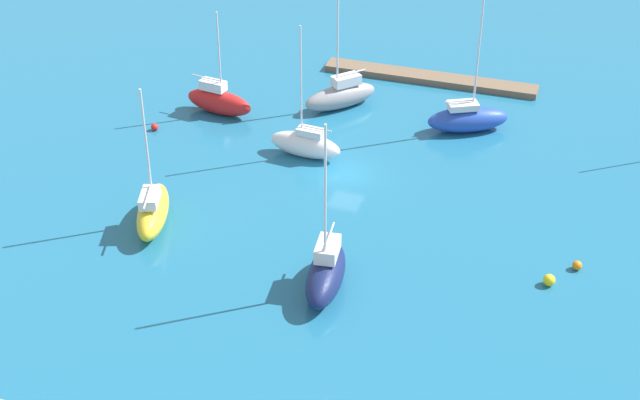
{
  "coord_description": "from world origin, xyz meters",
  "views": [
    {
      "loc": [
        -17.38,
        58.93,
        36.56
      ],
      "look_at": [
        0.0,
        6.46,
        1.5
      ],
      "focal_mm": 51.64,
      "sensor_mm": 36.0,
      "label": 1
    }
  ],
  "objects_px": {
    "pier_dock": "(430,78)",
    "mooring_buoy_red": "(155,127)",
    "sailboat_yellow_outer_mooring": "(153,210)",
    "sailboat_white_west_end": "(305,144)",
    "sailboat_blue_near_pier": "(468,118)",
    "sailboat_red_far_south": "(219,101)",
    "sailboat_navy_lone_south": "(326,272)",
    "sailboat_gray_east_end": "(341,95)",
    "mooring_buoy_orange": "(577,265)",
    "mooring_buoy_yellow": "(549,280)"
  },
  "relations": [
    {
      "from": "sailboat_navy_lone_south",
      "to": "mooring_buoy_red",
      "type": "xyz_separation_m",
      "value": [
        20.41,
        -16.08,
        -1.02
      ]
    },
    {
      "from": "pier_dock",
      "to": "sailboat_red_far_south",
      "type": "distance_m",
      "value": 20.18
    },
    {
      "from": "sailboat_navy_lone_south",
      "to": "sailboat_gray_east_end",
      "type": "xyz_separation_m",
      "value": [
        6.8,
        -25.13,
        -0.13
      ]
    },
    {
      "from": "sailboat_blue_near_pier",
      "to": "sailboat_red_far_south",
      "type": "height_order",
      "value": "sailboat_blue_near_pier"
    },
    {
      "from": "sailboat_blue_near_pier",
      "to": "sailboat_white_west_end",
      "type": "distance_m",
      "value": 14.21
    },
    {
      "from": "mooring_buoy_red",
      "to": "sailboat_white_west_end",
      "type": "bearing_deg",
      "value": 179.26
    },
    {
      "from": "sailboat_navy_lone_south",
      "to": "sailboat_yellow_outer_mooring",
      "type": "xyz_separation_m",
      "value": [
        13.86,
        -3.12,
        -0.06
      ]
    },
    {
      "from": "pier_dock",
      "to": "sailboat_yellow_outer_mooring",
      "type": "relative_size",
      "value": 1.89
    },
    {
      "from": "sailboat_navy_lone_south",
      "to": "pier_dock",
      "type": "bearing_deg",
      "value": 173.93
    },
    {
      "from": "sailboat_white_west_end",
      "to": "sailboat_navy_lone_south",
      "type": "xyz_separation_m",
      "value": [
        -6.9,
        15.9,
        0.19
      ]
    },
    {
      "from": "pier_dock",
      "to": "sailboat_blue_near_pier",
      "type": "bearing_deg",
      "value": 120.5
    },
    {
      "from": "sailboat_blue_near_pier",
      "to": "sailboat_yellow_outer_mooring",
      "type": "height_order",
      "value": "sailboat_blue_near_pier"
    },
    {
      "from": "pier_dock",
      "to": "sailboat_yellow_outer_mooring",
      "type": "distance_m",
      "value": 32.72
    },
    {
      "from": "pier_dock",
      "to": "mooring_buoy_red",
      "type": "xyz_separation_m",
      "value": [
        19.86,
        16.92,
        0.02
      ]
    },
    {
      "from": "sailboat_yellow_outer_mooring",
      "to": "mooring_buoy_red",
      "type": "xyz_separation_m",
      "value": [
        6.55,
        -12.95,
        -0.95
      ]
    },
    {
      "from": "sailboat_red_far_south",
      "to": "mooring_buoy_yellow",
      "type": "bearing_deg",
      "value": -19.41
    },
    {
      "from": "sailboat_red_far_south",
      "to": "sailboat_gray_east_end",
      "type": "distance_m",
      "value": 10.68
    },
    {
      "from": "sailboat_navy_lone_south",
      "to": "sailboat_white_west_end",
      "type": "bearing_deg",
      "value": -163.58
    },
    {
      "from": "mooring_buoy_orange",
      "to": "sailboat_yellow_outer_mooring",
      "type": "bearing_deg",
      "value": 8.01
    },
    {
      "from": "sailboat_yellow_outer_mooring",
      "to": "pier_dock",
      "type": "bearing_deg",
      "value": -42.09
    },
    {
      "from": "sailboat_blue_near_pier",
      "to": "mooring_buoy_orange",
      "type": "height_order",
      "value": "sailboat_blue_near_pier"
    },
    {
      "from": "sailboat_red_far_south",
      "to": "sailboat_yellow_outer_mooring",
      "type": "bearing_deg",
      "value": -73.13
    },
    {
      "from": "sailboat_navy_lone_south",
      "to": "sailboat_yellow_outer_mooring",
      "type": "distance_m",
      "value": 14.21
    },
    {
      "from": "sailboat_gray_east_end",
      "to": "mooring_buoy_orange",
      "type": "distance_m",
      "value": 28.35
    },
    {
      "from": "sailboat_gray_east_end",
      "to": "sailboat_red_far_south",
      "type": "bearing_deg",
      "value": -23.21
    },
    {
      "from": "mooring_buoy_orange",
      "to": "pier_dock",
      "type": "bearing_deg",
      "value": -58.66
    },
    {
      "from": "sailboat_navy_lone_south",
      "to": "sailboat_yellow_outer_mooring",
      "type": "relative_size",
      "value": 1.16
    },
    {
      "from": "sailboat_white_west_end",
      "to": "sailboat_gray_east_end",
      "type": "height_order",
      "value": "sailboat_white_west_end"
    },
    {
      "from": "mooring_buoy_yellow",
      "to": "sailboat_red_far_south",
      "type": "bearing_deg",
      "value": -27.69
    },
    {
      "from": "sailboat_white_west_end",
      "to": "sailboat_navy_lone_south",
      "type": "relative_size",
      "value": 0.91
    },
    {
      "from": "sailboat_yellow_outer_mooring",
      "to": "mooring_buoy_orange",
      "type": "xyz_separation_m",
      "value": [
        -29.01,
        -4.08,
        -0.94
      ]
    },
    {
      "from": "mooring_buoy_red",
      "to": "mooring_buoy_orange",
      "type": "relative_size",
      "value": 0.97
    },
    {
      "from": "mooring_buoy_yellow",
      "to": "mooring_buoy_orange",
      "type": "bearing_deg",
      "value": -124.32
    },
    {
      "from": "sailboat_navy_lone_south",
      "to": "sailboat_yellow_outer_mooring",
      "type": "bearing_deg",
      "value": -109.72
    },
    {
      "from": "sailboat_blue_near_pier",
      "to": "mooring_buoy_red",
      "type": "relative_size",
      "value": 19.54
    },
    {
      "from": "pier_dock",
      "to": "sailboat_red_far_south",
      "type": "height_order",
      "value": "sailboat_red_far_south"
    },
    {
      "from": "mooring_buoy_yellow",
      "to": "sailboat_gray_east_end",
      "type": "bearing_deg",
      "value": -44.8
    },
    {
      "from": "sailboat_white_west_end",
      "to": "mooring_buoy_yellow",
      "type": "height_order",
      "value": "sailboat_white_west_end"
    },
    {
      "from": "sailboat_white_west_end",
      "to": "pier_dock",
      "type": "bearing_deg",
      "value": -105.6
    },
    {
      "from": "sailboat_red_far_south",
      "to": "mooring_buoy_yellow",
      "type": "xyz_separation_m",
      "value": [
        -30.09,
        15.79,
        -0.82
      ]
    },
    {
      "from": "sailboat_red_far_south",
      "to": "mooring_buoy_red",
      "type": "relative_size",
      "value": 14.99
    },
    {
      "from": "mooring_buoy_orange",
      "to": "sailboat_gray_east_end",
      "type": "bearing_deg",
      "value": -39.23
    },
    {
      "from": "sailboat_blue_near_pier",
      "to": "sailboat_yellow_outer_mooring",
      "type": "xyz_separation_m",
      "value": [
        18.44,
        21.17,
        0.1
      ]
    },
    {
      "from": "mooring_buoy_orange",
      "to": "mooring_buoy_red",
      "type": "bearing_deg",
      "value": -14.0
    },
    {
      "from": "mooring_buoy_yellow",
      "to": "sailboat_navy_lone_south",
      "type": "bearing_deg",
      "value": 19.85
    },
    {
      "from": "sailboat_white_west_end",
      "to": "mooring_buoy_red",
      "type": "xyz_separation_m",
      "value": [
        13.52,
        -0.18,
        -0.82
      ]
    },
    {
      "from": "sailboat_blue_near_pier",
      "to": "sailboat_white_west_end",
      "type": "relative_size",
      "value": 1.1
    },
    {
      "from": "sailboat_yellow_outer_mooring",
      "to": "sailboat_white_west_end",
      "type": "bearing_deg",
      "value": -46.67
    },
    {
      "from": "sailboat_gray_east_end",
      "to": "mooring_buoy_orange",
      "type": "relative_size",
      "value": 16.03
    },
    {
      "from": "mooring_buoy_red",
      "to": "mooring_buoy_yellow",
      "type": "height_order",
      "value": "mooring_buoy_yellow"
    }
  ]
}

